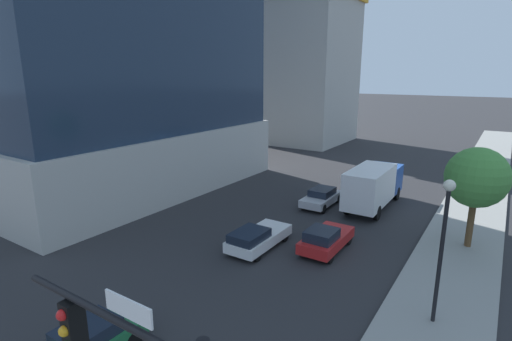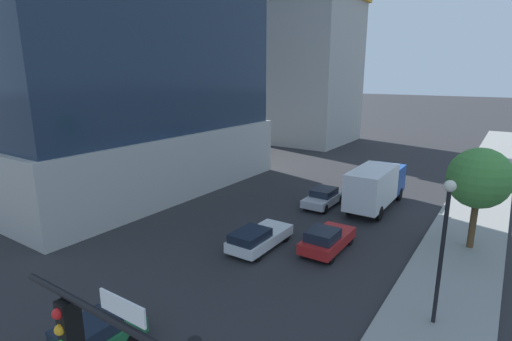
{
  "view_description": "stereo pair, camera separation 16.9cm",
  "coord_description": "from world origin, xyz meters",
  "px_view_note": "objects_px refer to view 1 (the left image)",
  "views": [
    {
      "loc": [
        9.63,
        1.34,
        9.77
      ],
      "look_at": [
        1.28,
        14.09,
        5.98
      ],
      "focal_mm": 27.29,
      "sensor_mm": 36.0,
      "label": 1
    },
    {
      "loc": [
        9.77,
        1.43,
        9.77
      ],
      "look_at": [
        1.28,
        14.09,
        5.98
      ],
      "focal_mm": 27.29,
      "sensor_mm": 36.0,
      "label": 2
    }
  ],
  "objects_px": {
    "construction_building": "(304,53)",
    "car_white": "(257,238)",
    "car_red": "(325,239)",
    "car_silver": "(321,197)",
    "street_tree": "(477,178)",
    "box_truck": "(374,184)",
    "street_lamp": "(444,232)"
  },
  "relations": [
    {
      "from": "car_silver",
      "to": "car_red",
      "type": "height_order",
      "value": "car_red"
    },
    {
      "from": "car_silver",
      "to": "box_truck",
      "type": "xyz_separation_m",
      "value": [
        3.38,
        1.7,
        1.13
      ]
    },
    {
      "from": "street_tree",
      "to": "car_silver",
      "type": "bearing_deg",
      "value": 167.42
    },
    {
      "from": "car_white",
      "to": "box_truck",
      "type": "relative_size",
      "value": 0.57
    },
    {
      "from": "car_white",
      "to": "car_red",
      "type": "relative_size",
      "value": 1.08
    },
    {
      "from": "construction_building",
      "to": "box_truck",
      "type": "bearing_deg",
      "value": -53.38
    },
    {
      "from": "street_tree",
      "to": "car_silver",
      "type": "xyz_separation_m",
      "value": [
        -10.11,
        2.26,
        -3.51
      ]
    },
    {
      "from": "car_red",
      "to": "street_lamp",
      "type": "bearing_deg",
      "value": -31.39
    },
    {
      "from": "car_red",
      "to": "box_truck",
      "type": "xyz_separation_m",
      "value": [
        -0.0,
        8.75,
        1.1
      ]
    },
    {
      "from": "street_lamp",
      "to": "street_tree",
      "type": "height_order",
      "value": "street_lamp"
    },
    {
      "from": "box_truck",
      "to": "car_silver",
      "type": "bearing_deg",
      "value": -153.26
    },
    {
      "from": "car_white",
      "to": "car_red",
      "type": "xyz_separation_m",
      "value": [
        3.38,
        1.91,
        0.03
      ]
    },
    {
      "from": "street_tree",
      "to": "car_red",
      "type": "height_order",
      "value": "street_tree"
    },
    {
      "from": "street_lamp",
      "to": "box_truck",
      "type": "xyz_separation_m",
      "value": [
        -6.31,
        12.6,
        -2.17
      ]
    },
    {
      "from": "street_lamp",
      "to": "box_truck",
      "type": "relative_size",
      "value": 0.76
    },
    {
      "from": "street_tree",
      "to": "car_white",
      "type": "distance_m",
      "value": 12.63
    },
    {
      "from": "car_silver",
      "to": "street_tree",
      "type": "bearing_deg",
      "value": -12.58
    },
    {
      "from": "construction_building",
      "to": "box_truck",
      "type": "relative_size",
      "value": 4.23
    },
    {
      "from": "car_red",
      "to": "box_truck",
      "type": "relative_size",
      "value": 0.53
    },
    {
      "from": "construction_building",
      "to": "car_silver",
      "type": "xyz_separation_m",
      "value": [
        14.77,
        -26.11,
        -11.98
      ]
    },
    {
      "from": "street_lamp",
      "to": "car_silver",
      "type": "relative_size",
      "value": 1.43
    },
    {
      "from": "street_tree",
      "to": "box_truck",
      "type": "relative_size",
      "value": 0.74
    },
    {
      "from": "construction_building",
      "to": "car_white",
      "type": "relative_size",
      "value": 7.39
    },
    {
      "from": "box_truck",
      "to": "street_tree",
      "type": "bearing_deg",
      "value": -30.42
    },
    {
      "from": "street_lamp",
      "to": "car_white",
      "type": "bearing_deg",
      "value": 168.68
    },
    {
      "from": "street_lamp",
      "to": "car_red",
      "type": "xyz_separation_m",
      "value": [
        -6.31,
        3.85,
        -3.27
      ]
    },
    {
      "from": "car_white",
      "to": "box_truck",
      "type": "xyz_separation_m",
      "value": [
        3.38,
        10.66,
        1.13
      ]
    },
    {
      "from": "car_white",
      "to": "box_truck",
      "type": "distance_m",
      "value": 11.24
    },
    {
      "from": "street_tree",
      "to": "box_truck",
      "type": "distance_m",
      "value": 8.17
    },
    {
      "from": "construction_building",
      "to": "car_red",
      "type": "xyz_separation_m",
      "value": [
        18.14,
        -33.16,
        -11.96
      ]
    },
    {
      "from": "car_white",
      "to": "car_red",
      "type": "height_order",
      "value": "car_red"
    },
    {
      "from": "street_lamp",
      "to": "car_red",
      "type": "distance_m",
      "value": 8.08
    }
  ]
}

